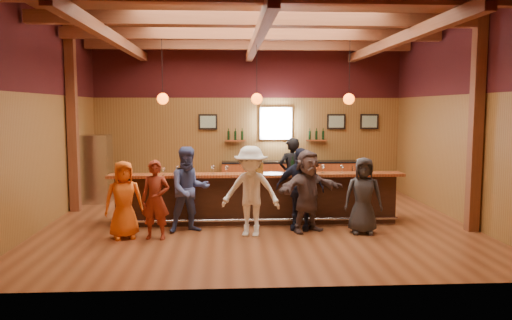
{
  "coord_description": "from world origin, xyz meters",
  "views": [
    {
      "loc": [
        -0.64,
        -10.74,
        2.51
      ],
      "look_at": [
        0.0,
        0.3,
        1.35
      ],
      "focal_mm": 35.0,
      "sensor_mm": 36.0,
      "label": 1
    }
  ],
  "objects_px": {
    "stainless_fridge": "(97,169)",
    "customer_denim": "(189,190)",
    "bottle_a": "(292,166)",
    "customer_redvest": "(156,200)",
    "bar_counter": "(257,198)",
    "customer_orange": "(124,200)",
    "customer_navy": "(300,189)",
    "customer_dark": "(363,196)",
    "back_bar_cabinet": "(290,177)",
    "bartender": "(291,175)",
    "customer_brown": "(308,191)",
    "customer_white": "(251,191)",
    "ice_bucket": "(258,167)"
  },
  "relations": [
    {
      "from": "customer_orange",
      "to": "customer_brown",
      "type": "height_order",
      "value": "customer_brown"
    },
    {
      "from": "customer_brown",
      "to": "bartender",
      "type": "distance_m",
      "value": 2.04
    },
    {
      "from": "customer_dark",
      "to": "bartender",
      "type": "relative_size",
      "value": 0.86
    },
    {
      "from": "customer_orange",
      "to": "customer_white",
      "type": "relative_size",
      "value": 0.85
    },
    {
      "from": "customer_navy",
      "to": "customer_white",
      "type": "bearing_deg",
      "value": -140.18
    },
    {
      "from": "back_bar_cabinet",
      "to": "customer_denim",
      "type": "bearing_deg",
      "value": -120.36
    },
    {
      "from": "customer_white",
      "to": "ice_bucket",
      "type": "xyz_separation_m",
      "value": [
        0.2,
        1.0,
        0.35
      ]
    },
    {
      "from": "bartender",
      "to": "stainless_fridge",
      "type": "bearing_deg",
      "value": -32.16
    },
    {
      "from": "customer_orange",
      "to": "bottle_a",
      "type": "height_order",
      "value": "customer_orange"
    },
    {
      "from": "stainless_fridge",
      "to": "bottle_a",
      "type": "xyz_separation_m",
      "value": [
        4.88,
        -2.62,
        0.35
      ]
    },
    {
      "from": "stainless_fridge",
      "to": "customer_brown",
      "type": "relative_size",
      "value": 1.07
    },
    {
      "from": "customer_brown",
      "to": "customer_navy",
      "type": "bearing_deg",
      "value": 97.3
    },
    {
      "from": "customer_orange",
      "to": "customer_white",
      "type": "xyz_separation_m",
      "value": [
        2.45,
        0.03,
        0.14
      ]
    },
    {
      "from": "stainless_fridge",
      "to": "customer_denim",
      "type": "height_order",
      "value": "stainless_fridge"
    },
    {
      "from": "back_bar_cabinet",
      "to": "customer_denim",
      "type": "distance_m",
      "value": 5.18
    },
    {
      "from": "back_bar_cabinet",
      "to": "customer_denim",
      "type": "xyz_separation_m",
      "value": [
        -2.61,
        -4.46,
        0.39
      ]
    },
    {
      "from": "customer_denim",
      "to": "customer_brown",
      "type": "bearing_deg",
      "value": -20.94
    },
    {
      "from": "customer_navy",
      "to": "bartender",
      "type": "bearing_deg",
      "value": 103.24
    },
    {
      "from": "stainless_fridge",
      "to": "customer_redvest",
      "type": "xyz_separation_m",
      "value": [
        2.09,
        -3.86,
        -0.14
      ]
    },
    {
      "from": "customer_redvest",
      "to": "stainless_fridge",
      "type": "bearing_deg",
      "value": 127.66
    },
    {
      "from": "customer_redvest",
      "to": "ice_bucket",
      "type": "bearing_deg",
      "value": 38.4
    },
    {
      "from": "bottle_a",
      "to": "bar_counter",
      "type": "bearing_deg",
      "value": 167.39
    },
    {
      "from": "customer_navy",
      "to": "customer_brown",
      "type": "distance_m",
      "value": 0.24
    },
    {
      "from": "bartender",
      "to": "customer_redvest",
      "type": "bearing_deg",
      "value": 23.54
    },
    {
      "from": "customer_redvest",
      "to": "customer_dark",
      "type": "distance_m",
      "value": 4.08
    },
    {
      "from": "customer_navy",
      "to": "customer_dark",
      "type": "distance_m",
      "value": 1.29
    },
    {
      "from": "customer_navy",
      "to": "bartender",
      "type": "distance_m",
      "value": 1.85
    },
    {
      "from": "bartender",
      "to": "customer_denim",
      "type": "bearing_deg",
      "value": 23.24
    },
    {
      "from": "customer_denim",
      "to": "customer_white",
      "type": "relative_size",
      "value": 0.98
    },
    {
      "from": "customer_white",
      "to": "customer_dark",
      "type": "height_order",
      "value": "customer_white"
    },
    {
      "from": "customer_redvest",
      "to": "bartender",
      "type": "xyz_separation_m",
      "value": [
        2.92,
        2.45,
        0.13
      ]
    },
    {
      "from": "bottle_a",
      "to": "bartender",
      "type": "bearing_deg",
      "value": 83.57
    },
    {
      "from": "customer_orange",
      "to": "customer_brown",
      "type": "xyz_separation_m",
      "value": [
        3.61,
        0.31,
        0.09
      ]
    },
    {
      "from": "back_bar_cabinet",
      "to": "bottle_a",
      "type": "bearing_deg",
      "value": -96.47
    },
    {
      "from": "stainless_fridge",
      "to": "customer_white",
      "type": "xyz_separation_m",
      "value": [
        3.92,
        -3.73,
        -0.01
      ]
    },
    {
      "from": "customer_redvest",
      "to": "customer_navy",
      "type": "bearing_deg",
      "value": 21.14
    },
    {
      "from": "stainless_fridge",
      "to": "customer_denim",
      "type": "bearing_deg",
      "value": -51.17
    },
    {
      "from": "customer_denim",
      "to": "customer_dark",
      "type": "xyz_separation_m",
      "value": [
        3.48,
        -0.33,
        -0.1
      ]
    },
    {
      "from": "customer_white",
      "to": "stainless_fridge",
      "type": "bearing_deg",
      "value": 150.11
    },
    {
      "from": "bar_counter",
      "to": "bartender",
      "type": "relative_size",
      "value": 3.52
    },
    {
      "from": "customer_denim",
      "to": "back_bar_cabinet",
      "type": "bearing_deg",
      "value": 41.5
    },
    {
      "from": "customer_orange",
      "to": "customer_denim",
      "type": "height_order",
      "value": "customer_denim"
    },
    {
      "from": "bar_counter",
      "to": "customer_dark",
      "type": "height_order",
      "value": "customer_dark"
    },
    {
      "from": "customer_denim",
      "to": "customer_dark",
      "type": "relative_size",
      "value": 1.13
    },
    {
      "from": "customer_orange",
      "to": "ice_bucket",
      "type": "height_order",
      "value": "customer_orange"
    },
    {
      "from": "customer_redvest",
      "to": "customer_white",
      "type": "height_order",
      "value": "customer_white"
    },
    {
      "from": "customer_denim",
      "to": "bottle_a",
      "type": "xyz_separation_m",
      "value": [
        2.19,
        0.72,
        0.38
      ]
    },
    {
      "from": "stainless_fridge",
      "to": "customer_navy",
      "type": "relative_size",
      "value": 1.06
    },
    {
      "from": "customer_brown",
      "to": "bottle_a",
      "type": "xyz_separation_m",
      "value": [
        -0.2,
        0.84,
        0.41
      ]
    },
    {
      "from": "stainless_fridge",
      "to": "bottle_a",
      "type": "height_order",
      "value": "stainless_fridge"
    }
  ]
}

